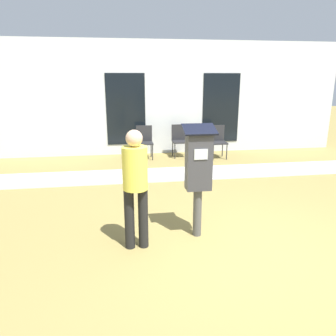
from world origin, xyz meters
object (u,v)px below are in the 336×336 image
Objects in this scene: person_standing at (135,181)px; outdoor_chair_right at (217,139)px; parking_meter at (198,167)px; outdoor_chair_middle at (180,138)px; outdoor_chair_left at (145,139)px.

outdoor_chair_right is (2.54, 4.72, -0.40)m from person_standing.
parking_meter is 4.83m from outdoor_chair_right.
person_standing is 5.27m from outdoor_chair_middle.
parking_meter is 4.88m from outdoor_chair_middle.
outdoor_chair_middle is at bearing 169.22° from outdoor_chair_right.
outdoor_chair_left and outdoor_chair_right have the same top height.
person_standing is 5.37m from outdoor_chair_right.
person_standing is at bearing -112.06° from outdoor_chair_right.
person_standing is at bearing -166.39° from parking_meter.
outdoor_chair_left and outdoor_chair_middle have the same top height.
parking_meter is 1.01× the size of person_standing.
outdoor_chair_right is (1.67, 4.50, -0.49)m from parking_meter.
person_standing is (-0.87, -0.21, -0.09)m from parking_meter.
outdoor_chair_middle is 1.00× the size of outdoor_chair_right.
outdoor_chair_middle is (1.01, 0.05, 0.00)m from outdoor_chair_left.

